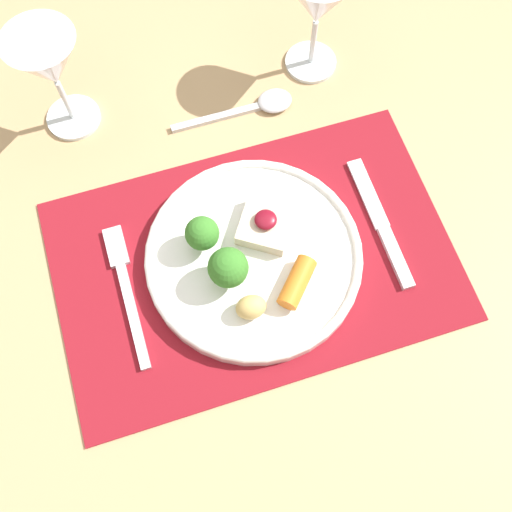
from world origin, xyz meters
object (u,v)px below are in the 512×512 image
object	(u,v)px
spoon	(261,105)
wine_glass_far	(49,65)
wine_glass_near	(318,3)
fork	(126,285)
knife	(384,230)
dinner_plate	(254,258)

from	to	relation	value
spoon	wine_glass_far	xyz separation A→B (m)	(-0.25, 0.06, 0.11)
wine_glass_far	wine_glass_near	bearing A→B (deg)	-1.48
fork	knife	bearing A→B (deg)	-6.85
dinner_plate	wine_glass_far	distance (m)	0.35
wine_glass_far	fork	bearing A→B (deg)	-86.96
knife	wine_glass_far	world-z (taller)	wine_glass_far
wine_glass_near	fork	bearing A→B (deg)	-142.49
dinner_plate	fork	bearing A→B (deg)	173.35
knife	wine_glass_near	world-z (taller)	wine_glass_near
wine_glass_near	wine_glass_far	xyz separation A→B (m)	(-0.35, 0.01, -0.00)
fork	spoon	world-z (taller)	spoon
dinner_plate	knife	xyz separation A→B (m)	(0.17, -0.01, -0.01)
dinner_plate	spoon	distance (m)	0.24
dinner_plate	wine_glass_far	size ratio (longest dim) A/B	1.73
knife	spoon	xyz separation A→B (m)	(-0.09, 0.23, -0.00)
knife	wine_glass_near	xyz separation A→B (m)	(0.00, 0.28, 0.11)
spoon	fork	bearing A→B (deg)	-135.53
fork	knife	xyz separation A→B (m)	(0.33, -0.03, -0.00)
dinner_plate	wine_glass_near	size ratio (longest dim) A/B	1.69
spoon	wine_glass_near	world-z (taller)	wine_glass_near
fork	wine_glass_far	world-z (taller)	wine_glass_far
wine_glass_near	knife	bearing A→B (deg)	-90.29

